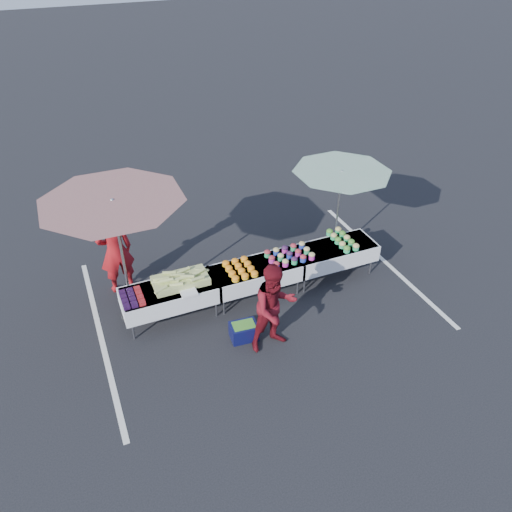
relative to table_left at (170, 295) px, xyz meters
name	(u,v)px	position (x,y,z in m)	size (l,w,h in m)	color
ground	(256,295)	(1.80, 0.00, -0.58)	(80.00, 80.00, 0.00)	black
stripe_left	(101,337)	(-1.40, 0.00, -0.58)	(0.10, 5.00, 0.00)	silver
stripe_right	(383,260)	(5.00, 0.00, -0.58)	(0.10, 5.00, 0.00)	silver
table_left	(170,295)	(0.00, 0.00, 0.00)	(1.86, 0.81, 0.75)	white
table_center	(256,273)	(1.80, 0.00, 0.00)	(1.86, 0.81, 0.75)	white
table_right	(333,253)	(3.60, 0.00, 0.00)	(1.86, 0.81, 0.75)	white
berry_punnets	(132,298)	(-0.71, -0.06, 0.21)	(0.40, 0.54, 0.08)	black
corn_pile	(181,280)	(0.25, 0.05, 0.26)	(1.16, 0.57, 0.26)	#AFC465
plastic_bags	(189,292)	(0.30, -0.30, 0.19)	(0.30, 0.25, 0.05)	white
carrot_bowls	(240,268)	(1.45, -0.01, 0.22)	(0.55, 0.69, 0.11)	gold
potato_cups	(290,255)	(2.55, 0.00, 0.25)	(0.94, 0.58, 0.16)	#2239A3
bean_baskets	(342,239)	(3.86, 0.08, 0.24)	(0.36, 0.86, 0.15)	#29A661
vendor	(115,250)	(-0.74, 1.34, 0.39)	(0.71, 0.46, 1.94)	#A21218
customer	(275,308)	(1.54, -1.45, 0.31)	(0.87, 0.67, 1.78)	maroon
umbrella_left	(114,211)	(-0.70, 0.40, 1.80)	(3.35, 3.35, 2.63)	black
umbrella_right	(341,179)	(4.04, 0.65, 1.38)	(2.77, 2.77, 2.16)	black
storage_bin	(244,331)	(1.09, -1.07, -0.41)	(0.53, 0.41, 0.33)	#0B0E3A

